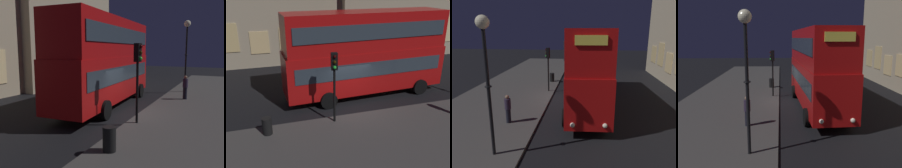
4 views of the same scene
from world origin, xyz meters
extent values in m
plane|color=black|center=(0.00, 0.00, 0.00)|extent=(80.00, 80.00, 0.00)
cube|color=#423F3D|center=(0.00, -4.71, 0.06)|extent=(44.00, 7.51, 0.12)
cube|color=#E5C67F|center=(-9.88, 9.64, 2.49)|extent=(1.57, 0.06, 1.87)
cube|color=#E5C67F|center=(-7.43, 9.64, 2.74)|extent=(1.57, 0.06, 2.38)
cube|color=#F2D18C|center=(-4.98, 9.64, 2.22)|extent=(1.57, 0.06, 1.90)
cube|color=#B20F0F|center=(1.45, 1.67, 1.82)|extent=(10.51, 2.94, 2.62)
cube|color=#B20F0F|center=(1.45, 1.67, 4.27)|extent=(10.30, 2.88, 2.29)
cube|color=#2D3842|center=(1.45, 1.67, 2.15)|extent=(9.68, 2.96, 0.90)
cube|color=#2D3842|center=(1.45, 1.67, 4.39)|extent=(9.68, 2.96, 0.90)
cube|color=#F2D84C|center=(6.59, 1.93, 4.90)|extent=(0.15, 1.45, 0.44)
sphere|color=white|center=(6.62, 2.72, 0.86)|extent=(0.24, 0.24, 0.24)
sphere|color=white|center=(6.70, 1.14, 0.86)|extent=(0.24, 0.24, 0.24)
cylinder|color=black|center=(4.92, 3.10, 0.51)|extent=(1.03, 0.29, 1.02)
cylinder|color=black|center=(5.04, 0.59, 0.51)|extent=(1.03, 0.29, 1.02)
cylinder|color=black|center=(-1.47, 2.78, 0.51)|extent=(1.03, 0.29, 1.02)
cylinder|color=black|center=(-1.34, 0.27, 0.51)|extent=(1.03, 0.29, 1.02)
cylinder|color=black|center=(-1.50, -1.45, 1.56)|extent=(0.12, 0.12, 2.89)
cube|color=black|center=(-1.50, -1.45, 3.43)|extent=(0.35, 0.30, 0.85)
sphere|color=black|center=(-1.52, -1.60, 3.70)|extent=(0.17, 0.17, 0.17)
sphere|color=black|center=(-1.52, -1.60, 3.43)|extent=(0.17, 0.17, 0.17)
sphere|color=green|center=(-1.52, -1.60, 3.16)|extent=(0.17, 0.17, 0.17)
cylinder|color=black|center=(8.37, -2.14, 2.76)|extent=(0.14, 0.14, 5.28)
torus|color=black|center=(8.37, -2.14, 3.15)|extent=(0.28, 0.28, 0.06)
sphere|color=#F9EFC6|center=(8.37, -2.14, 5.64)|extent=(0.52, 0.52, 0.52)
cylinder|color=black|center=(5.17, -2.65, 0.54)|extent=(0.28, 0.28, 0.83)
cylinder|color=#2D2338|center=(5.17, -2.65, 1.25)|extent=(0.35, 0.35, 0.61)
sphere|color=#8C664C|center=(5.17, -2.65, 1.67)|extent=(0.22, 0.22, 0.22)
cylinder|color=black|center=(-4.95, -1.69, 0.55)|extent=(0.46, 0.46, 0.86)
camera|label=1|loc=(-11.95, -5.13, 3.56)|focal=38.40mm
camera|label=2|loc=(-4.73, -12.79, 6.95)|focal=40.56mm
camera|label=3|loc=(16.24, 1.71, 5.40)|focal=34.28mm
camera|label=4|loc=(17.51, -0.84, 4.86)|focal=37.83mm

